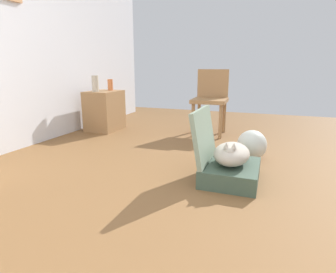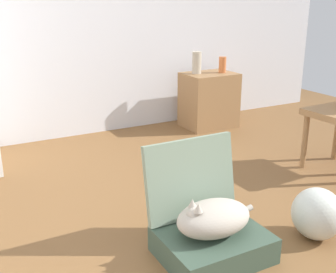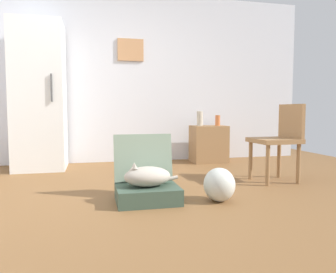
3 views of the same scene
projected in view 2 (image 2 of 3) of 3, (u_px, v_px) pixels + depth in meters
ground_plane at (160, 253)px, 2.24m from camera, size 7.68×7.68×0.00m
suitcase_base at (213, 245)px, 2.19m from camera, size 0.54×0.44×0.14m
suitcase_lid at (191, 178)px, 2.29m from camera, size 0.54×0.11×0.44m
cat at (213, 218)px, 2.14m from camera, size 0.49×0.28×0.21m
plastic_bag_white at (317, 214)px, 2.35m from camera, size 0.28×0.29×0.30m
side_table at (209, 100)px, 4.39m from camera, size 0.53×0.40×0.56m
vase_tall at (197, 63)px, 4.24m from camera, size 0.09×0.09×0.22m
vase_short at (222, 65)px, 4.30m from camera, size 0.08×0.08×0.16m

